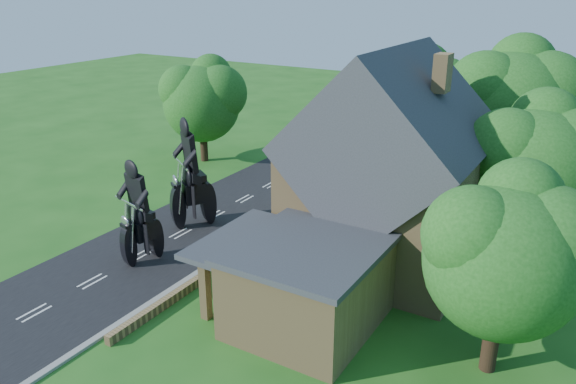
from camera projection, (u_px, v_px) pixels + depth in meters
The scene contains 19 objects.
ground at pixel (140, 256), 27.89m from camera, with size 120.00×120.00×0.00m, color #1F5818.
road at pixel (140, 255), 27.88m from camera, with size 7.00×80.00×0.02m, color black.
kerb at pixel (197, 273), 26.10m from camera, with size 0.30×80.00×0.12m, color gray.
garden_wall at pixel (267, 234), 29.75m from camera, with size 0.30×22.00×0.40m, color #9A7D4E.
house at pixel (389, 175), 26.09m from camera, with size 9.54×8.64×10.24m.
annex at pixel (306, 283), 21.86m from camera, with size 7.05×5.94×3.44m.
tree_annex_side at pixel (517, 250), 18.04m from camera, with size 5.64×5.20×7.48m.
tree_house_right at pixel (543, 164), 24.92m from camera, with size 6.51×6.00×8.40m.
tree_behind_house at pixel (519, 105), 31.77m from camera, with size 7.81×7.20×10.08m.
tree_behind_left at pixel (421, 99), 35.64m from camera, with size 6.94×6.40×9.16m.
tree_far_road at pixel (206, 97), 40.79m from camera, with size 6.08×5.60×7.84m.
shrub_a at pixel (211, 282), 24.33m from camera, with size 0.90×0.90×1.10m, color #103310.
shrub_b at pixel (245, 259), 26.34m from camera, with size 0.90×0.90×1.10m, color #103310.
shrub_c at pixel (273, 240), 28.34m from camera, with size 0.90×0.90×1.10m, color #103310.
shrub_d at pixel (320, 207), 32.34m from camera, with size 0.90×0.90×1.10m, color #103310.
shrub_e at pixel (339, 194), 34.35m from camera, with size 0.90×0.90×1.10m, color #103310.
shrub_f at pixel (356, 182), 36.35m from camera, with size 0.90×0.90×1.10m, color #103310.
motorcycle_lead at pixel (143, 246), 27.10m from camera, with size 0.42×1.67×1.55m, color black, non-canonical shape.
motorcycle_follow at pixel (194, 210), 31.04m from camera, with size 0.50×1.98×1.84m, color black, non-canonical shape.
Camera 1 is at (19.18, -17.59, 12.83)m, focal length 35.00 mm.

